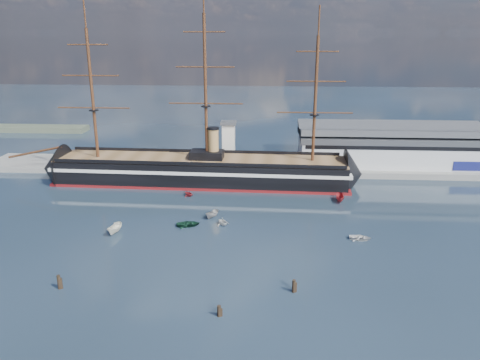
{
  "coord_description": "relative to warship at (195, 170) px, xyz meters",
  "views": [
    {
      "loc": [
        16.08,
        -77.28,
        44.38
      ],
      "look_at": [
        9.12,
        35.0,
        9.0
      ],
      "focal_mm": 35.0,
      "sensor_mm": 36.0,
      "label": 1
    }
  ],
  "objects": [
    {
      "name": "motorboat_d",
      "position": [
        -0.05,
        -12.75,
        -4.04
      ],
      "size": [
        5.35,
        5.67,
        2.0
      ],
      "primitive_type": "imported",
      "rotation": [
        0.0,
        0.0,
        0.86
      ],
      "color": "maroon",
      "rests_on": "ground"
    },
    {
      "name": "motorboat_f",
      "position": [
        42.4,
        -14.63,
        -4.04
      ],
      "size": [
        6.55,
        2.79,
        2.56
      ],
      "primitive_type": "imported",
      "rotation": [
        0.0,
        0.0,
        -0.07
      ],
      "color": "maroon",
      "rests_on": "ground"
    },
    {
      "name": "motorboat_e",
      "position": [
        43.4,
        -39.53,
        -4.04
      ],
      "size": [
        1.69,
        3.19,
        1.41
      ],
      "primitive_type": "imported",
      "rotation": [
        0.0,
        0.0,
        1.41
      ],
      "color": "silver",
      "rests_on": "ground"
    },
    {
      "name": "ground",
      "position": [
        6.27,
        -20.0,
        -4.04
      ],
      "size": [
        600.0,
        600.0,
        0.0
      ],
      "primitive_type": "plane",
      "color": "#19232C",
      "rests_on": "ground"
    },
    {
      "name": "motorboat_b",
      "position": [
        3.47,
        -34.18,
        -4.04
      ],
      "size": [
        2.1,
        3.74,
        1.64
      ],
      "primitive_type": "imported",
      "rotation": [
        0.0,
        0.0,
        1.78
      ],
      "color": "#123625",
      "rests_on": "ground"
    },
    {
      "name": "warship",
      "position": [
        0.0,
        0.0,
        0.0
      ],
      "size": [
        113.12,
        18.95,
        53.94
      ],
      "rotation": [
        0.0,
        0.0,
        -0.03
      ],
      "color": "black",
      "rests_on": "ground"
    },
    {
      "name": "piling_near_left",
      "position": [
        -15.03,
        -64.34,
        -4.04
      ],
      "size": [
        0.64,
        0.64,
        3.44
      ],
      "primitive_type": "cylinder",
      "color": "black",
      "rests_on": "ground"
    },
    {
      "name": "warehouse",
      "position": [
        64.27,
        20.0,
        3.95
      ],
      "size": [
        63.0,
        21.0,
        11.6
      ],
      "color": "#B7BABC",
      "rests_on": "ground"
    },
    {
      "name": "piling_near_mid",
      "position": [
        14.81,
        -71.15,
        -4.04
      ],
      "size": [
        0.64,
        0.64,
        2.67
      ],
      "primitive_type": "cylinder",
      "color": "black",
      "rests_on": "ground"
    },
    {
      "name": "quay",
      "position": [
        16.27,
        16.0,
        -4.04
      ],
      "size": [
        180.0,
        18.0,
        2.0
      ],
      "primitive_type": "cube",
      "color": "slate",
      "rests_on": "ground"
    },
    {
      "name": "motorboat_a",
      "position": [
        -12.76,
        -39.53,
        -4.04
      ],
      "size": [
        6.75,
        3.36,
        2.58
      ],
      "primitive_type": "imported",
      "rotation": [
        0.0,
        0.0,
        -0.16
      ],
      "color": "silver",
      "rests_on": "ground"
    },
    {
      "name": "motorboat_c",
      "position": [
        8.6,
        -28.58,
        -4.04
      ],
      "size": [
        5.64,
        4.43,
        2.15
      ],
      "primitive_type": "imported",
      "rotation": [
        0.0,
        0.0,
        -0.53
      ],
      "color": "gray",
      "rests_on": "ground"
    },
    {
      "name": "quay_tower",
      "position": [
        9.27,
        13.0,
        5.72
      ],
      "size": [
        5.0,
        5.0,
        15.0
      ],
      "color": "silver",
      "rests_on": "ground"
    },
    {
      "name": "motorboat_g",
      "position": [
        11.7,
        -33.07,
        -4.04
      ],
      "size": [
        6.06,
        5.47,
        2.1
      ],
      "primitive_type": "imported",
      "rotation": [
        0.0,
        0.0,
        0.66
      ],
      "color": "silver",
      "rests_on": "ground"
    },
    {
      "name": "piling_near_right",
      "position": [
        27.38,
        -62.87,
        -4.04
      ],
      "size": [
        0.64,
        0.64,
        3.15
      ],
      "primitive_type": "cylinder",
      "color": "black",
      "rests_on": "ground"
    }
  ]
}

